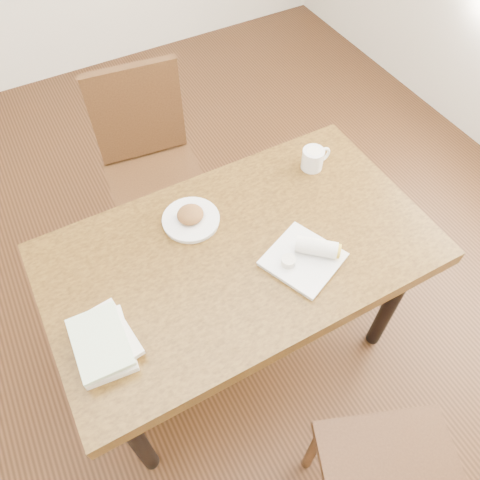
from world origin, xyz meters
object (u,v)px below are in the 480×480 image
plate_scone (191,218)px  book_stack (104,342)px  coffee_mug (314,158)px  plate_burrito (308,256)px  chair_far (150,159)px  table (240,263)px

plate_scone → book_stack: (-0.42, -0.31, 0.01)m
coffee_mug → plate_burrito: (-0.26, -0.35, -0.02)m
chair_far → coffee_mug: size_ratio=7.76×
table → coffee_mug: size_ratio=10.65×
plate_scone → book_stack: plate_scone is taller
plate_scone → coffee_mug: (0.53, 0.02, 0.02)m
table → chair_far: bearing=93.6°
plate_scone → plate_burrito: 0.43m
coffee_mug → chair_far: bearing=131.0°
table → chair_far: 0.77m
table → book_stack: bearing=-167.0°
table → plate_burrito: (0.17, -0.14, 0.11)m
table → coffee_mug: coffee_mug is taller
table → plate_scone: size_ratio=6.47×
table → plate_burrito: plate_burrito is taller
table → plate_burrito: size_ratio=4.55×
plate_scone → coffee_mug: 0.53m
chair_far → coffee_mug: (0.48, -0.55, 0.25)m
plate_scone → plate_burrito: bearing=-51.1°
chair_far → plate_scone: 0.62m
coffee_mug → plate_scone: bearing=-177.4°
coffee_mug → book_stack: size_ratio=0.52×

